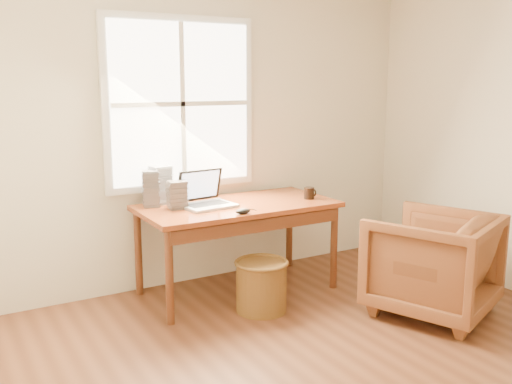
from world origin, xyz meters
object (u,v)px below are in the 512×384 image
Objects in this scene: wicker_stool at (261,287)px; cd_stack_a at (161,185)px; desk at (237,206)px; armchair at (432,263)px; laptop at (209,190)px; coffee_mug at (309,193)px.

cd_stack_a is at bearing 122.14° from wicker_stool.
armchair is at bearing -47.24° from desk.
wicker_stool is 1.25× the size of cd_stack_a.
wicker_stool is 1.17m from cd_stack_a.
wicker_stool is at bearing -57.86° from cd_stack_a.
desk is at bearing -69.40° from armchair.
armchair is 2.78× the size of cd_stack_a.
laptop is 0.43m from cd_stack_a.
desk is 16.37× the size of coffee_mug.
wicker_stool is 0.96× the size of laptop.
coffee_mug is (0.62, -0.14, 0.07)m from desk.
wicker_stool is at bearing -150.63° from coffee_mug.
cd_stack_a reaches higher than laptop.
cd_stack_a is at bearing -64.74° from armchair.
coffee_mug is (-0.43, 1.00, 0.41)m from armchair.
desk is at bearing 84.47° from wicker_stool.
cd_stack_a is at bearing 149.05° from desk.
desk is at bearing -30.95° from cd_stack_a.
cd_stack_a reaches higher than wicker_stool.
desk is 0.64m from coffee_mug.
wicker_stool is 0.96m from coffee_mug.
coffee_mug is at bearing -12.48° from desk.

